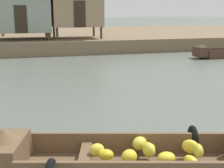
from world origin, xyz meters
The scene contains 5 objects.
ground_plane centered at (0.00, 10.00, 0.00)m, with size 300.00×300.00×0.00m, color #596056.
riverbank_strip centered at (0.00, 29.65, 0.47)m, with size 160.00×20.00×0.94m, color #756047.
banana_boat centered at (1.29, 4.33, 0.30)m, with size 5.26×2.42×0.84m.
stilt_house_left centered at (-0.72, 22.47, 2.93)m, with size 4.66×3.82×4.03m.
stilt_house_mid_left centered at (3.18, 22.32, 3.13)m, with size 4.22×3.42×3.99m.
Camera 1 is at (-0.39, -0.40, 2.83)m, focal length 48.99 mm.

